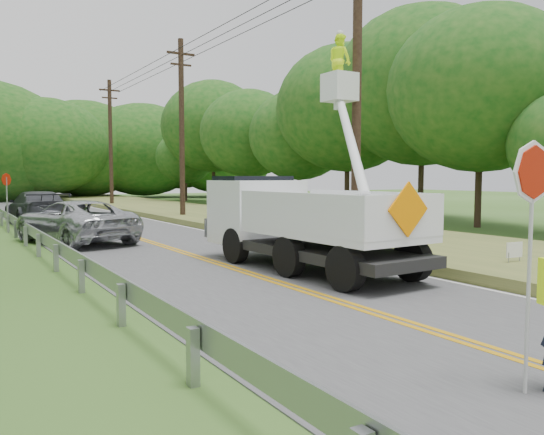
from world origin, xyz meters
TOP-DOWN VIEW (x-y plane):
  - ground at (0.00, 0.00)m, footprint 140.00×140.00m
  - road at (0.00, 14.00)m, footprint 7.20×96.00m
  - guardrail at (-4.02, 14.91)m, footprint 0.18×48.00m
  - utility_poles at (5.00, 17.02)m, footprint 1.60×43.30m
  - tall_grass_verge at (7.10, 14.00)m, footprint 7.00×96.00m
  - treeline_right at (15.68, 24.29)m, footprint 11.99×53.44m
  - treeline_horizon at (-0.35, 56.21)m, footprint 57.13×14.16m
  - bucket_truck at (1.75, 7.88)m, footprint 4.47×7.14m
  - suv_silver at (-2.44, 15.96)m, footprint 3.97×6.13m
  - suv_darkgrey at (-2.47, 25.08)m, footprint 2.65×5.93m
  - stop_sign_permanent at (-4.17, 21.19)m, footprint 0.42×0.39m
  - yard_sign at (5.75, 3.69)m, footprint 0.55×0.08m

SIDE VIEW (x-z plane):
  - ground at x=0.00m, z-range 0.00..0.00m
  - road at x=0.00m, z-range 0.00..0.02m
  - tall_grass_verge at x=7.10m, z-range 0.00..0.30m
  - guardrail at x=-4.02m, z-range 0.17..0.94m
  - yard_sign at x=5.75m, z-range 0.18..0.98m
  - suv_silver at x=-2.44m, z-range 0.02..1.59m
  - suv_darkgrey at x=-2.47m, z-range 0.02..1.71m
  - bucket_truck at x=1.75m, z-range -1.86..5.00m
  - stop_sign_permanent at x=-4.17m, z-range 0.43..3.02m
  - utility_poles at x=5.00m, z-range 0.27..10.27m
  - treeline_horizon at x=-0.35m, z-range -0.98..11.98m
  - treeline_right at x=15.68m, z-range 0.48..12.51m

